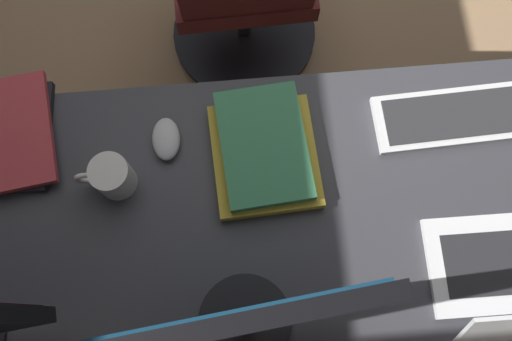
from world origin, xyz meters
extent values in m
cube|color=#38383D|center=(0.32, 1.57, 0.71)|extent=(2.14, 0.69, 0.03)
cube|color=#38383D|center=(0.51, 1.60, 0.35)|extent=(0.40, 0.50, 0.69)
cube|color=silver|center=(0.51, 1.35, 0.35)|extent=(0.37, 0.01, 0.61)
cylinder|color=black|center=(0.37, 1.79, 0.74)|extent=(0.20, 0.20, 0.01)
cylinder|color=black|center=(0.37, 1.79, 0.79)|extent=(0.04, 0.04, 0.10)
cube|color=black|center=(0.37, 1.79, 1.00)|extent=(0.48, 0.08, 0.32)
cube|color=navy|center=(0.37, 1.77, 1.00)|extent=(0.44, 0.06, 0.28)
cube|color=white|center=(-0.20, 1.71, 0.74)|extent=(0.33, 0.22, 0.01)
cube|color=#262628|center=(-0.20, 1.71, 0.75)|extent=(0.26, 0.14, 0.00)
cube|color=silver|center=(-0.18, 1.37, 0.74)|extent=(0.42, 0.15, 0.02)
cube|color=#2D2D30|center=(-0.18, 1.37, 0.75)|extent=(0.38, 0.13, 0.00)
ellipsoid|color=silver|center=(0.52, 1.37, 0.75)|extent=(0.06, 0.10, 0.03)
cube|color=gold|center=(0.30, 1.43, 0.75)|extent=(0.25, 0.28, 0.03)
cube|color=#3D8456|center=(0.30, 1.41, 0.77)|extent=(0.21, 0.29, 0.03)
cube|color=black|center=(0.89, 1.33, 0.74)|extent=(0.21, 0.27, 0.02)
cube|color=#B2383D|center=(0.87, 1.33, 0.76)|extent=(0.21, 0.30, 0.02)
cylinder|color=silver|center=(0.64, 1.46, 0.78)|extent=(0.09, 0.09, 0.10)
torus|color=silver|center=(0.69, 1.46, 0.78)|extent=(0.06, 0.01, 0.06)
cylinder|color=black|center=(0.30, 0.70, 0.24)|extent=(0.05, 0.05, 0.37)
cylinder|color=black|center=(0.30, 0.70, 0.04)|extent=(0.56, 0.56, 0.03)
camera|label=1|loc=(0.35, 1.78, 1.90)|focal=36.82mm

